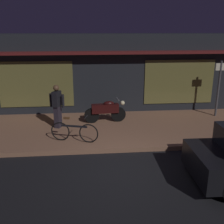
{
  "coord_description": "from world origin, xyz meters",
  "views": [
    {
      "loc": [
        -0.96,
        -6.83,
        3.82
      ],
      "look_at": [
        -0.11,
        2.4,
        0.95
      ],
      "focal_mm": 43.22,
      "sensor_mm": 36.0,
      "label": 1
    }
  ],
  "objects_px": {
    "motorcycle": "(106,110)",
    "person_photographer": "(57,106)",
    "bicycle_extra": "(74,132)",
    "sign_post": "(219,85)"
  },
  "relations": [
    {
      "from": "motorcycle",
      "to": "sign_post",
      "type": "distance_m",
      "value": 4.95
    },
    {
      "from": "bicycle_extra",
      "to": "sign_post",
      "type": "bearing_deg",
      "value": 20.66
    },
    {
      "from": "person_photographer",
      "to": "bicycle_extra",
      "type": "bearing_deg",
      "value": -64.74
    },
    {
      "from": "motorcycle",
      "to": "person_photographer",
      "type": "distance_m",
      "value": 1.98
    },
    {
      "from": "bicycle_extra",
      "to": "sign_post",
      "type": "height_order",
      "value": "sign_post"
    },
    {
      "from": "motorcycle",
      "to": "sign_post",
      "type": "height_order",
      "value": "sign_post"
    },
    {
      "from": "bicycle_extra",
      "to": "person_photographer",
      "type": "distance_m",
      "value": 1.69
    },
    {
      "from": "motorcycle",
      "to": "person_photographer",
      "type": "bearing_deg",
      "value": -166.42
    },
    {
      "from": "motorcycle",
      "to": "bicycle_extra",
      "type": "bearing_deg",
      "value": -122.28
    },
    {
      "from": "motorcycle",
      "to": "person_photographer",
      "type": "relative_size",
      "value": 1.02
    }
  ]
}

